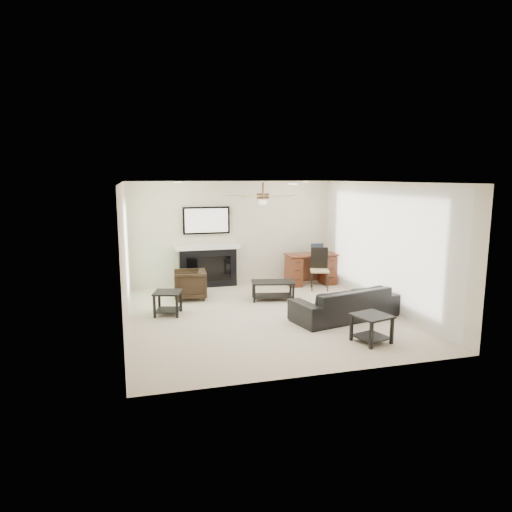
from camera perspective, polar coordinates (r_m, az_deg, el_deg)
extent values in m
plane|color=beige|center=(8.75, 1.02, -7.39)|extent=(5.50, 5.50, 0.00)
cube|color=white|center=(8.36, 1.07, 9.20)|extent=(5.00, 5.50, 0.04)
cube|color=beige|center=(11.11, -2.93, 2.88)|extent=(5.00, 0.04, 2.50)
cube|color=beige|center=(5.93, 8.50, -3.36)|extent=(5.00, 0.04, 2.50)
cube|color=beige|center=(8.14, -16.11, -0.04)|extent=(0.04, 5.50, 2.50)
cube|color=beige|center=(9.47, 15.73, 1.32)|extent=(0.04, 5.50, 2.50)
cube|color=silver|center=(9.53, 15.16, 1.27)|extent=(0.04, 5.10, 2.40)
cube|color=#93BC89|center=(9.70, -15.74, 0.32)|extent=(0.04, 1.80, 2.10)
cylinder|color=#382619|center=(8.46, 0.87, 7.52)|extent=(1.40, 1.40, 0.30)
imported|color=black|center=(8.64, 11.06, -5.77)|extent=(2.15, 1.22, 0.59)
imported|color=black|center=(9.93, -8.26, -3.54)|extent=(0.74, 0.73, 0.63)
cube|color=black|center=(9.77, 2.12, -4.34)|extent=(0.98, 0.67, 0.40)
cube|color=black|center=(7.54, 14.23, -8.78)|extent=(0.64, 0.64, 0.45)
cube|color=black|center=(8.89, -10.95, -5.80)|extent=(0.62, 0.62, 0.45)
cube|color=black|center=(10.86, -6.06, 1.11)|extent=(1.52, 0.34, 1.91)
cube|color=#432310|center=(11.19, 6.84, -1.64)|extent=(1.22, 0.56, 0.76)
cube|color=black|center=(10.67, 7.96, -1.65)|extent=(0.54, 0.55, 0.97)
cube|color=black|center=(11.16, 7.89, 0.89)|extent=(0.33, 0.24, 0.23)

